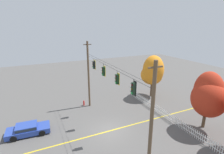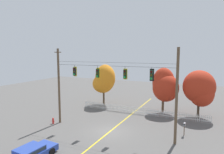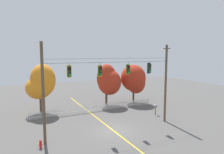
# 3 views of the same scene
# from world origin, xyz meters

# --- Properties ---
(ground) EXTENTS (80.00, 80.00, 0.00)m
(ground) POSITION_xyz_m (0.00, 0.00, 0.00)
(ground) COLOR #565451
(lane_centerline_stripe) EXTENTS (0.16, 36.00, 0.01)m
(lane_centerline_stripe) POSITION_xyz_m (0.00, 0.00, 0.00)
(lane_centerline_stripe) COLOR gold
(lane_centerline_stripe) RESTS_ON ground
(signal_support_span) EXTENTS (14.28, 1.10, 9.27)m
(signal_support_span) POSITION_xyz_m (0.00, -0.00, 4.73)
(signal_support_span) COLOR brown
(signal_support_span) RESTS_ON ground
(traffic_signal_northbound_primary) EXTENTS (0.43, 0.38, 1.36)m
(traffic_signal_northbound_primary) POSITION_xyz_m (-4.61, 0.01, 6.57)
(traffic_signal_northbound_primary) COLOR black
(traffic_signal_eastbound_side) EXTENTS (0.43, 0.38, 1.43)m
(traffic_signal_eastbound_side) POSITION_xyz_m (-1.50, 0.01, 6.50)
(traffic_signal_eastbound_side) COLOR black
(traffic_signal_westbound_side) EXTENTS (0.43, 0.38, 1.37)m
(traffic_signal_westbound_side) POSITION_xyz_m (1.77, 0.01, 6.55)
(traffic_signal_westbound_side) COLOR black
(traffic_signal_northbound_secondary) EXTENTS (0.43, 0.38, 1.38)m
(traffic_signal_northbound_secondary) POSITION_xyz_m (4.57, 0.01, 6.58)
(traffic_signal_northbound_secondary) COLOR black
(white_picket_fence) EXTENTS (18.39, 0.06, 1.04)m
(white_picket_fence) POSITION_xyz_m (1.10, 7.53, 0.52)
(white_picket_fence) COLOR white
(white_picket_fence) RESTS_ON ground
(autumn_maple_near_fence) EXTENTS (3.99, 3.48, 6.84)m
(autumn_maple_near_fence) POSITION_xyz_m (-6.02, 10.19, 4.15)
(autumn_maple_near_fence) COLOR brown
(autumn_maple_near_fence) RESTS_ON ground
(autumn_maple_mid) EXTENTS (3.86, 3.42, 6.62)m
(autumn_maple_mid) POSITION_xyz_m (4.02, 9.87, 4.11)
(autumn_maple_mid) COLOR brown
(autumn_maple_mid) RESTS_ON ground
(autumn_oak_far_east) EXTENTS (4.19, 4.15, 6.45)m
(autumn_oak_far_east) POSITION_xyz_m (8.72, 9.64, 3.96)
(autumn_oak_far_east) COLOR #473828
(autumn_oak_far_east) RESTS_ON ground
(fire_hydrant) EXTENTS (0.38, 0.22, 0.75)m
(fire_hydrant) POSITION_xyz_m (-7.48, -0.73, 0.37)
(fire_hydrant) COLOR red
(fire_hydrant) RESTS_ON ground
(roadside_mailbox) EXTENTS (0.25, 0.44, 1.39)m
(roadside_mailbox) POSITION_xyz_m (7.59, 2.51, 1.13)
(roadside_mailbox) COLOR brown
(roadside_mailbox) RESTS_ON ground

